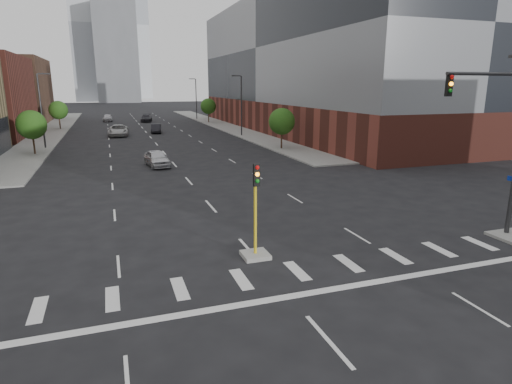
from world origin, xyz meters
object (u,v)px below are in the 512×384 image
median_traffic_signal (256,237)px  car_mid_right (156,128)px  car_near_left (157,158)px  car_distant (108,118)px  mast_arm_signal (509,128)px  car_deep_right (146,118)px  car_far_left (118,130)px

median_traffic_signal → car_mid_right: 54.89m
car_near_left → car_distant: bearing=87.3°
mast_arm_signal → car_distant: mast_arm_signal is taller
mast_arm_signal → car_near_left: (-14.33, 25.98, -4.86)m
mast_arm_signal → car_near_left: mast_arm_signal is taller
car_mid_right → car_deep_right: (0.43, 22.82, 0.04)m
car_near_left → median_traffic_signal: bearing=-92.9°
median_traffic_signal → car_far_left: 52.51m
car_deep_right → car_distant: (-7.85, 3.72, 0.03)m
car_near_left → car_far_left: car_far_left is taller
car_mid_right → car_distant: 27.56m
car_deep_right → car_mid_right: bearing=-82.1°
car_near_left → mast_arm_signal: bearing=-68.1°
median_traffic_signal → car_deep_right: bearing=88.6°
car_far_left → car_deep_right: (6.44, 25.37, -0.10)m
mast_arm_signal → car_deep_right: size_ratio=1.72×
car_deep_right → car_far_left: bearing=-95.3°
median_traffic_signal → car_distant: median_traffic_signal is taller
median_traffic_signal → mast_arm_signal: (12.61, -1.47, 4.67)m
car_mid_right → car_distant: (-7.41, 26.55, 0.07)m
car_deep_right → car_distant: size_ratio=1.12×
car_far_left → mast_arm_signal: bearing=-68.5°
car_near_left → car_deep_right: bearing=79.1°
mast_arm_signal → car_far_left: 56.65m
mast_arm_signal → car_distant: bearing=102.6°
median_traffic_signal → mast_arm_signal: 13.53m
car_mid_right → car_far_left: car_far_left is taller
median_traffic_signal → car_mid_right: size_ratio=1.00×
car_near_left → car_deep_right: size_ratio=0.88×
car_mid_right → car_deep_right: car_deep_right is taller
median_traffic_signal → car_deep_right: size_ratio=0.84×
car_mid_right → car_deep_right: size_ratio=0.84×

